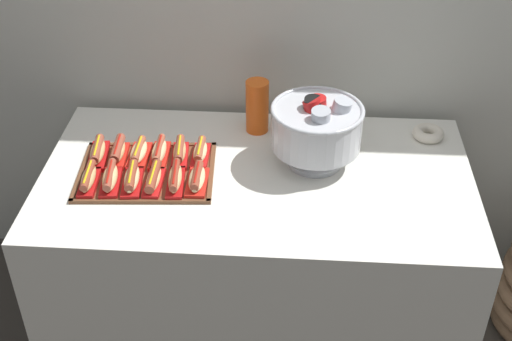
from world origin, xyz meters
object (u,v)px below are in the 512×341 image
(hot_dog_11, at_px, (200,152))
(hot_dog_8, at_px, (139,153))
(hot_dog_0, at_px, (89,179))
(hot_dog_3, at_px, (154,179))
(hot_dog_10, at_px, (180,152))
(donut, at_px, (428,133))
(serving_tray, at_px, (147,172))
(hot_dog_7, at_px, (118,152))
(hot_dog_4, at_px, (175,179))
(buffet_table, at_px, (256,253))
(hot_dog_2, at_px, (132,179))
(cup_stack, at_px, (257,106))
(hot_dog_9, at_px, (159,152))
(hot_dog_5, at_px, (197,179))
(hot_dog_6, at_px, (98,152))
(hot_dog_1, at_px, (110,179))
(punch_bowl, at_px, (317,126))

(hot_dog_11, bearing_deg, hot_dog_8, -176.28)
(hot_dog_0, distance_m, hot_dog_3, 0.23)
(hot_dog_10, xyz_separation_m, donut, (0.93, 0.22, -0.02))
(serving_tray, distance_m, hot_dog_7, 0.14)
(hot_dog_7, height_order, hot_dog_8, hot_dog_7)
(hot_dog_4, xyz_separation_m, donut, (0.92, 0.38, -0.02))
(buffet_table, relative_size, hot_dog_2, 8.48)
(hot_dog_4, height_order, hot_dog_7, hot_dog_7)
(serving_tray, xyz_separation_m, hot_dog_8, (-0.04, 0.08, 0.03))
(cup_stack, bearing_deg, hot_dog_11, -130.92)
(hot_dog_2, bearing_deg, hot_dog_9, 69.27)
(buffet_table, bearing_deg, serving_tray, -177.48)
(hot_dog_3, distance_m, hot_dog_5, 0.15)
(hot_dog_6, relative_size, donut, 1.56)
(buffet_table, height_order, cup_stack, cup_stack)
(hot_dog_9, bearing_deg, hot_dog_7, -176.28)
(hot_dog_5, distance_m, hot_dog_10, 0.18)
(hot_dog_1, distance_m, hot_dog_9, 0.22)
(hot_dog_7, distance_m, hot_dog_8, 0.08)
(hot_dog_8, bearing_deg, serving_tray, -61.84)
(buffet_table, height_order, hot_dog_2, hot_dog_2)
(hot_dog_3, relative_size, hot_dog_7, 1.05)
(hot_dog_6, xyz_separation_m, hot_dog_8, (0.15, 0.01, -0.00))
(hot_dog_7, height_order, hot_dog_10, hot_dog_7)
(hot_dog_6, height_order, hot_dog_8, hot_dog_6)
(hot_dog_2, relative_size, hot_dog_7, 1.10)
(hot_dog_3, bearing_deg, serving_tray, 118.16)
(serving_tray, xyz_separation_m, hot_dog_0, (-0.18, -0.09, 0.03))
(hot_dog_4, bearing_deg, hot_dog_5, 3.72)
(hot_dog_0, relative_size, hot_dog_10, 1.02)
(serving_tray, height_order, hot_dog_5, hot_dog_5)
(buffet_table, relative_size, hot_dog_11, 9.88)
(hot_dog_7, bearing_deg, hot_dog_11, 3.72)
(hot_dog_4, bearing_deg, hot_dog_8, 135.99)
(hot_dog_1, bearing_deg, donut, 19.10)
(buffet_table, bearing_deg, hot_dog_2, -166.51)
(buffet_table, height_order, hot_dog_11, hot_dog_11)
(hot_dog_4, height_order, hot_dog_5, hot_dog_4)
(hot_dog_3, height_order, hot_dog_11, hot_dog_11)
(cup_stack, bearing_deg, hot_dog_2, -135.34)
(punch_bowl, distance_m, donut, 0.50)
(donut, bearing_deg, hot_dog_4, -157.45)
(hot_dog_0, relative_size, hot_dog_2, 0.96)
(serving_tray, relative_size, hot_dog_9, 2.81)
(hot_dog_11, bearing_deg, hot_dog_4, -110.73)
(hot_dog_5, xyz_separation_m, donut, (0.84, 0.38, -0.02))
(hot_dog_0, distance_m, punch_bowl, 0.82)
(hot_dog_0, height_order, hot_dog_3, hot_dog_0)
(hot_dog_1, xyz_separation_m, punch_bowl, (0.71, 0.20, 0.12))
(hot_dog_0, height_order, hot_dog_7, hot_dog_7)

